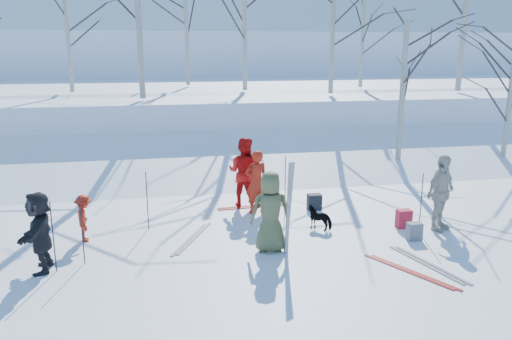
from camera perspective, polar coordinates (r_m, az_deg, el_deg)
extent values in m
plane|color=white|center=(10.27, 1.59, -9.04)|extent=(120.00, 120.00, 0.00)
cube|color=white|center=(16.81, -3.52, 0.59)|extent=(70.00, 9.49, 4.12)
cube|color=white|center=(26.49, -6.36, 7.25)|extent=(70.00, 18.00, 2.20)
cube|color=white|center=(47.33, -8.49, 11.26)|extent=(90.00, 30.00, 6.00)
imported|color=#4B5332|center=(9.93, 1.66, -4.79)|extent=(0.85, 0.59, 1.64)
imported|color=#A8200F|center=(12.21, 0.05, -1.37)|extent=(0.63, 0.46, 1.58)
imported|color=#BA0F0E|center=(12.75, -1.38, -0.22)|extent=(1.10, 1.04, 1.80)
imported|color=#A8200F|center=(11.13, -19.03, -5.21)|extent=(0.46, 0.70, 1.01)
imported|color=beige|center=(11.79, 20.37, -2.46)|extent=(1.08, 0.87, 1.72)
imported|color=black|center=(9.89, -23.48, -6.49)|extent=(0.45, 1.40, 1.50)
imported|color=black|center=(11.38, 7.34, -5.42)|extent=(0.66, 0.62, 0.52)
cube|color=silver|center=(9.70, 3.72, -4.47)|extent=(0.10, 0.16, 1.90)
cube|color=silver|center=(9.77, 3.82, -4.35)|extent=(0.15, 0.23, 1.89)
cylinder|color=black|center=(12.67, 3.36, -1.39)|extent=(0.02, 0.02, 1.34)
cylinder|color=black|center=(9.77, -22.17, -7.11)|extent=(0.02, 0.02, 1.34)
cylinder|color=black|center=(9.95, -19.27, -6.49)|extent=(0.02, 0.02, 1.34)
cylinder|color=black|center=(11.40, -12.33, -3.45)|extent=(0.02, 0.02, 1.34)
cylinder|color=black|center=(11.55, 18.34, -3.61)|extent=(0.02, 0.02, 1.34)
cylinder|color=black|center=(12.25, 0.79, -1.90)|extent=(0.02, 0.02, 1.34)
cube|color=#B31B30|center=(11.86, 16.53, -5.36)|extent=(0.32, 0.22, 0.42)
cube|color=slate|center=(11.19, 17.64, -6.70)|extent=(0.30, 0.20, 0.38)
cube|color=black|center=(12.71, 6.69, -3.63)|extent=(0.34, 0.24, 0.40)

